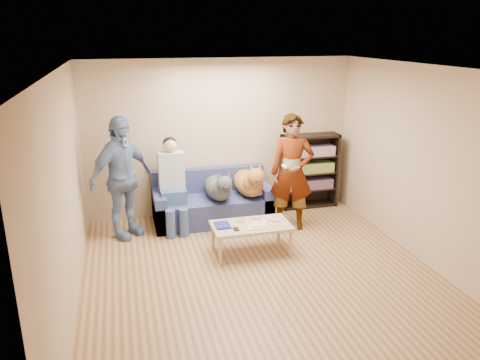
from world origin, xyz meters
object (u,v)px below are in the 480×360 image
object	(u,v)px
sofa	(212,204)
person_standing_right	(292,173)
bookshelf	(309,169)
notebook_blue	(223,225)
person_standing_left	(121,178)
dog_gray	(219,187)
camera_silver	(241,220)
dog_tan	(249,182)
coffee_table	(251,227)
person_seated	(172,181)

from	to	relation	value
sofa	person_standing_right	bearing A→B (deg)	-27.60
bookshelf	notebook_blue	bearing A→B (deg)	-141.76
person_standing_left	bookshelf	bearing A→B (deg)	-29.10
person_standing_left	dog_gray	world-z (taller)	person_standing_left
sofa	notebook_blue	bearing A→B (deg)	-94.32
person_standing_left	camera_silver	bearing A→B (deg)	-67.86
camera_silver	bookshelf	xyz separation A→B (m)	(1.62, 1.42, 0.23)
dog_tan	sofa	bearing A→B (deg)	166.17
sofa	coffee_table	size ratio (longest dim) A/B	1.73
person_seated	bookshelf	distance (m)	2.47
dog_tan	coffee_table	xyz separation A→B (m)	(-0.30, -1.16, -0.28)
coffee_table	bookshelf	xyz separation A→B (m)	(1.50, 1.54, 0.31)
person_standing_left	coffee_table	size ratio (longest dim) A/B	1.69
person_standing_left	sofa	world-z (taller)	person_standing_left
camera_silver	sofa	xyz separation A→B (m)	(-0.18, 1.19, -0.16)
notebook_blue	camera_silver	xyz separation A→B (m)	(0.28, 0.07, 0.01)
notebook_blue	dog_gray	world-z (taller)	dog_gray
coffee_table	person_seated	bearing A→B (deg)	128.64
sofa	person_seated	bearing A→B (deg)	-168.82
person_standing_left	notebook_blue	xyz separation A→B (m)	(1.31, -0.97, -0.50)
camera_silver	dog_gray	distance (m)	1.00
person_standing_right	person_seated	world-z (taller)	person_standing_right
person_standing_left	bookshelf	size ratio (longest dim) A/B	1.43
coffee_table	notebook_blue	bearing A→B (deg)	172.87
dog_gray	dog_tan	xyz separation A→B (m)	(0.52, 0.07, 0.02)
notebook_blue	dog_tan	bearing A→B (deg)	57.84
person_seated	coffee_table	world-z (taller)	person_seated
notebook_blue	person_seated	distance (m)	1.30
person_standing_right	dog_gray	distance (m)	1.18
person_standing_right	dog_tan	world-z (taller)	person_standing_right
sofa	bookshelf	xyz separation A→B (m)	(1.80, 0.23, 0.40)
person_standing_right	sofa	size ratio (longest dim) A/B	0.96
dog_gray	person_seated	bearing A→B (deg)	172.82
person_standing_right	dog_tan	size ratio (longest dim) A/B	1.54
sofa	dog_gray	bearing A→B (deg)	-69.86
sofa	bookshelf	distance (m)	1.86
person_standing_right	coffee_table	distance (m)	1.23
camera_silver	dog_tan	xyz separation A→B (m)	(0.42, 1.04, 0.21)
dog_tan	person_seated	bearing A→B (deg)	178.99
coffee_table	bookshelf	world-z (taller)	bookshelf
person_standing_right	sofa	world-z (taller)	person_standing_right
person_standing_left	dog_tan	distance (m)	2.04
notebook_blue	sofa	size ratio (longest dim) A/B	0.14
dog_gray	camera_silver	bearing A→B (deg)	-83.84
camera_silver	person_seated	size ratio (longest dim) A/B	0.07
bookshelf	coffee_table	bearing A→B (deg)	-134.09
notebook_blue	bookshelf	size ratio (longest dim) A/B	0.20
person_standing_left	sofa	bearing A→B (deg)	-26.78
person_standing_right	notebook_blue	xyz separation A→B (m)	(-1.25, -0.65, -0.48)
camera_silver	coffee_table	distance (m)	0.18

